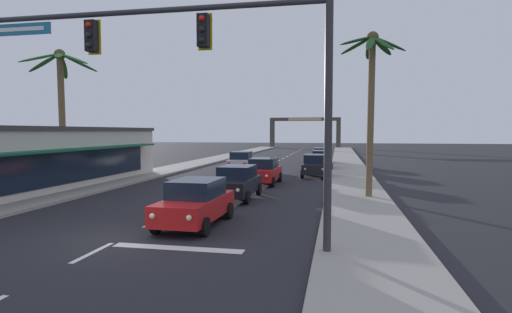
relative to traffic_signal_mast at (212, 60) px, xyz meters
name	(u,v)px	position (x,y,z in m)	size (l,w,h in m)	color
ground_plane	(120,239)	(-3.26, 0.49, -5.48)	(220.00, 220.00, 0.00)	#232328
sidewalk_right	(351,176)	(4.54, 20.49, -5.41)	(3.20, 110.00, 0.14)	#9E998E
sidewalk_left	(159,172)	(-11.06, 20.49, -5.41)	(3.20, 110.00, 0.14)	#9E998E
lane_markings	(256,174)	(-2.82, 20.65, -5.48)	(4.28, 88.69, 0.01)	silver
traffic_signal_mast	(212,60)	(0.00, 0.00, 0.00)	(10.70, 0.41, 7.66)	#2D2D33
sedan_lead_at_stop_bar	(196,202)	(-1.54, 2.83, -4.63)	(2.02, 4.48, 1.68)	red
sedan_third_in_queue	(237,182)	(-1.50, 8.94, -4.63)	(1.99, 4.47, 1.68)	black
sedan_fifth_in_queue	(263,171)	(-1.22, 15.05, -4.63)	(2.01, 4.48, 1.68)	red
sedan_oncoming_far	(241,161)	(-4.69, 23.45, -4.63)	(2.12, 4.51, 1.68)	silver
sedan_parked_nearest_kerb	(322,156)	(1.90, 32.56, -4.63)	(2.08, 4.50, 1.68)	black
sedan_parked_mid_kerb	(315,165)	(1.85, 20.04, -4.63)	(2.01, 4.47, 1.68)	black
sedan_parked_far_kerb	(322,160)	(2.09, 26.60, -4.63)	(2.06, 4.49, 1.68)	#4C515B
palm_left_second	(61,92)	(-11.84, 9.46, 0.19)	(4.21, 3.78, 8.05)	brown
palm_right_second	(372,81)	(5.16, 10.18, 0.50)	(3.32, 3.17, 8.41)	brown
storefront_strip_left	(6,159)	(-15.27, 9.06, -3.62)	(8.92, 22.22, 3.71)	beige
town_gateway_arch	(305,128)	(-3.26, 74.92, -1.38)	(14.63, 0.90, 6.28)	#423D38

